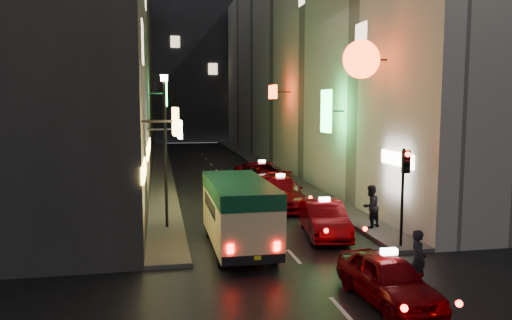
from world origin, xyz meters
TOP-DOWN VIEW (x-y plane):
  - building_left at (-8.00, 33.99)m, footprint 7.59×52.06m
  - building_right at (8.00, 34.00)m, footprint 7.92×52.00m
  - building_far at (0.00, 66.00)m, footprint 30.00×10.00m
  - sidewalk_left at (-4.25, 34.00)m, footprint 1.50×52.00m
  - sidewalk_right at (4.25, 34.00)m, footprint 1.50×52.00m
  - minibus at (-1.71, 9.75)m, footprint 2.05×5.80m
  - taxi_near at (1.37, 4.21)m, footprint 2.32×4.84m
  - taxi_second at (1.89, 10.89)m, footprint 2.77×5.33m
  - taxi_third at (1.57, 16.76)m, footprint 2.98×5.85m
  - taxi_far at (1.86, 22.77)m, footprint 2.76×5.91m
  - pedestrian_crossing at (2.59, 4.89)m, footprint 0.48×0.68m
  - pedestrian_sidewalk at (4.02, 11.30)m, footprint 0.89×0.77m
  - traffic_light at (4.00, 8.47)m, footprint 0.26×0.43m
  - lamp_post at (-4.20, 13.00)m, footprint 0.28×0.28m

SIDE VIEW (x-z plane):
  - sidewalk_left at x=-4.25m, z-range 0.00..0.15m
  - sidewalk_right at x=4.25m, z-range 0.00..0.15m
  - taxi_near at x=1.37m, z-range -0.08..1.58m
  - taxi_second at x=1.89m, z-range -0.08..1.70m
  - taxi_third at x=1.57m, z-range -0.08..1.87m
  - taxi_far at x=1.86m, z-range -0.08..1.92m
  - pedestrian_crossing at x=2.59m, z-range 0.00..1.94m
  - pedestrian_sidewalk at x=4.02m, z-range 0.15..2.15m
  - minibus at x=-1.71m, z-range 0.33..2.82m
  - traffic_light at x=4.00m, z-range 0.94..4.44m
  - lamp_post at x=-4.20m, z-range 0.61..6.84m
  - building_left at x=-8.00m, z-range 0.00..18.00m
  - building_right at x=8.00m, z-range 0.00..18.00m
  - building_far at x=0.00m, z-range 0.00..22.00m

